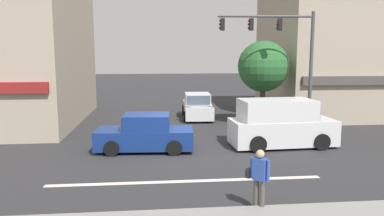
# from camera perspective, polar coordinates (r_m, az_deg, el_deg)

# --- Properties ---
(ground_plane) EXTENTS (120.00, 120.00, 0.00)m
(ground_plane) POSITION_cam_1_polar(r_m,az_deg,el_deg) (15.77, -1.95, -6.87)
(ground_plane) COLOR #2B2B2D
(lane_marking_stripe) EXTENTS (9.00, 0.24, 0.01)m
(lane_marking_stripe) POSITION_cam_1_polar(r_m,az_deg,el_deg) (12.43, -0.87, -11.09)
(lane_marking_stripe) COLOR silver
(lane_marking_stripe) RESTS_ON ground
(building_right_corner) EXTENTS (13.28, 8.65, 9.40)m
(building_right_corner) POSITION_cam_1_polar(r_m,az_deg,el_deg) (28.43, 25.28, 8.72)
(building_right_corner) COLOR tan
(building_right_corner) RESTS_ON ground
(street_tree) EXTENTS (2.89, 2.89, 4.84)m
(street_tree) POSITION_cam_1_polar(r_m,az_deg,el_deg) (21.71, 10.81, 6.21)
(street_tree) COLOR #4C3823
(street_tree) RESTS_ON ground
(utility_pole_near_left) EXTENTS (1.40, 0.22, 8.24)m
(utility_pole_near_left) POSITION_cam_1_polar(r_m,az_deg,el_deg) (19.85, -24.34, 8.02)
(utility_pole_near_left) COLOR brown
(utility_pole_near_left) RESTS_ON ground
(traffic_light_mast) EXTENTS (4.88, 0.49, 6.20)m
(traffic_light_mast) POSITION_cam_1_polar(r_m,az_deg,el_deg) (19.70, 14.17, 8.59)
(traffic_light_mast) COLOR #47474C
(traffic_light_mast) RESTS_ON ground
(sedan_parked_curbside) EXTENTS (4.20, 2.08, 1.58)m
(sedan_parked_curbside) POSITION_cam_1_polar(r_m,az_deg,el_deg) (16.12, -7.15, -3.99)
(sedan_parked_curbside) COLOR navy
(sedan_parked_curbside) RESTS_ON ground
(van_approaching_near) EXTENTS (4.69, 2.23, 2.11)m
(van_approaching_near) POSITION_cam_1_polar(r_m,az_deg,el_deg) (17.11, 13.33, -2.42)
(van_approaching_near) COLOR silver
(van_approaching_near) RESTS_ON ground
(sedan_crossing_center) EXTENTS (2.01, 4.17, 1.58)m
(sedan_crossing_center) POSITION_cam_1_polar(r_m,az_deg,el_deg) (23.97, 0.84, 0.16)
(sedan_crossing_center) COLOR silver
(sedan_crossing_center) RESTS_ON ground
(pedestrian_foreground_with_bag) EXTENTS (0.56, 0.61, 1.67)m
(pedestrian_foreground_with_bag) POSITION_cam_1_polar(r_m,az_deg,el_deg) (10.11, 10.16, -10.20)
(pedestrian_foreground_with_bag) COLOR #4C4742
(pedestrian_foreground_with_bag) RESTS_ON ground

